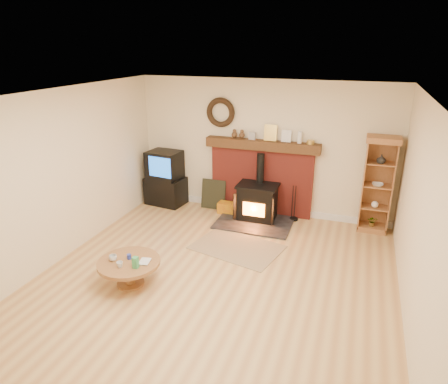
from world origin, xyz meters
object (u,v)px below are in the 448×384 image
at_px(tv_unit, 165,179).
at_px(coffee_table, 129,266).
at_px(curio_cabinet, 377,185).
at_px(wood_stove, 257,203).

xyz_separation_m(tv_unit, coffee_table, (0.91, -2.91, -0.24)).
bearing_deg(curio_cabinet, tv_unit, -178.84).
bearing_deg(wood_stove, tv_unit, 174.47).
bearing_deg(tv_unit, coffee_table, -72.61).
bearing_deg(coffee_table, curio_cabinet, 43.02).
relative_size(wood_stove, coffee_table, 1.61).
distance_m(curio_cabinet, coffee_table, 4.43).
height_order(wood_stove, tv_unit, wood_stove).
xyz_separation_m(wood_stove, coffee_table, (-1.12, -2.72, -0.04)).
height_order(curio_cabinet, coffee_table, curio_cabinet).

